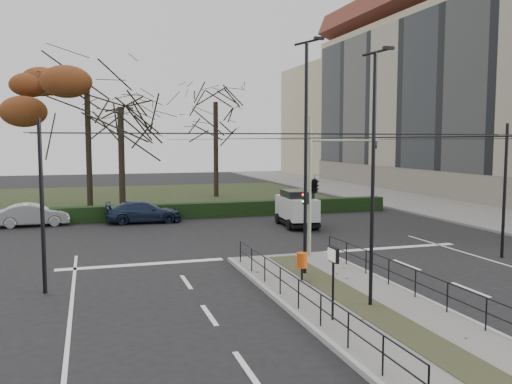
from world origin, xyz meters
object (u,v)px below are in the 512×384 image
at_px(streetlamp_median_far, 306,155).
at_px(white_van, 297,207).
at_px(parked_car_third, 144,212).
at_px(rust_tree, 87,89).
at_px(parked_car_second, 33,215).
at_px(info_panel, 333,263).
at_px(bare_tree_center, 216,109).
at_px(bare_tree_near, 121,115).
at_px(streetlamp_median_near, 373,176).
at_px(traffic_light, 316,183).
at_px(litter_bin, 302,261).

height_order(streetlamp_median_far, white_van, streetlamp_median_far).
relative_size(parked_car_third, rust_tree, 0.40).
bearing_deg(streetlamp_median_far, parked_car_second, 124.12).
bearing_deg(parked_car_third, info_panel, -170.08).
relative_size(streetlamp_median_far, bare_tree_center, 0.78).
bearing_deg(streetlamp_median_far, rust_tree, 107.58).
xyz_separation_m(rust_tree, bare_tree_near, (2.23, -3.86, -2.09)).
bearing_deg(streetlamp_median_near, bare_tree_center, 85.07).
bearing_deg(parked_car_third, parked_car_second, 86.23).
bearing_deg(info_panel, bare_tree_center, 82.38).
bearing_deg(white_van, parked_car_second, 162.28).
bearing_deg(traffic_light, streetlamp_median_far, -119.93).
height_order(traffic_light, parked_car_third, traffic_light).
bearing_deg(streetlamp_median_far, white_van, 70.03).
bearing_deg(bare_tree_near, parked_car_second, -142.31).
bearing_deg(parked_car_third, streetlamp_median_far, -162.78).
bearing_deg(info_panel, parked_car_second, 114.38).
relative_size(info_panel, parked_car_third, 0.44).
distance_m(litter_bin, streetlamp_median_near, 4.85).
distance_m(litter_bin, rust_tree, 27.90).
bearing_deg(white_van, streetlamp_median_near, -103.42).
bearing_deg(parked_car_second, streetlamp_median_far, -148.99).
xyz_separation_m(litter_bin, parked_car_third, (-4.06, 16.86, -0.18)).
bearing_deg(parked_car_second, traffic_light, -139.08).
bearing_deg(parked_car_second, litter_bin, -151.62).
height_order(parked_car_second, bare_tree_center, bare_tree_center).
bearing_deg(bare_tree_center, litter_bin, -97.19).
relative_size(traffic_light, bare_tree_near, 0.55).
bearing_deg(bare_tree_near, streetlamp_median_far, -74.97).
bearing_deg(rust_tree, info_panel, -77.76).
distance_m(traffic_light, parked_car_third, 14.58).
bearing_deg(bare_tree_near, streetlamp_median_near, -76.60).
xyz_separation_m(info_panel, bare_tree_near, (-4.27, 26.10, 5.28)).
relative_size(bare_tree_center, bare_tree_near, 1.15).
distance_m(rust_tree, bare_tree_center, 12.24).
height_order(info_panel, streetlamp_median_far, streetlamp_median_far).
distance_m(streetlamp_median_far, parked_car_third, 17.06).
distance_m(litter_bin, bare_tree_center, 31.61).
height_order(litter_bin, info_panel, info_panel).
bearing_deg(white_van, info_panel, -108.20).
relative_size(traffic_light, streetlamp_median_near, 0.70).
height_order(traffic_light, litter_bin, traffic_light).
relative_size(streetlamp_median_far, bare_tree_near, 0.90).
bearing_deg(parked_car_second, bare_tree_near, -55.43).
relative_size(info_panel, rust_tree, 0.18).
bearing_deg(white_van, streetlamp_median_far, -109.97).
distance_m(traffic_light, info_panel, 9.05).
bearing_deg(streetlamp_median_near, rust_tree, 105.82).
height_order(info_panel, bare_tree_near, bare_tree_near).
distance_m(streetlamp_median_near, parked_car_second, 24.13).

